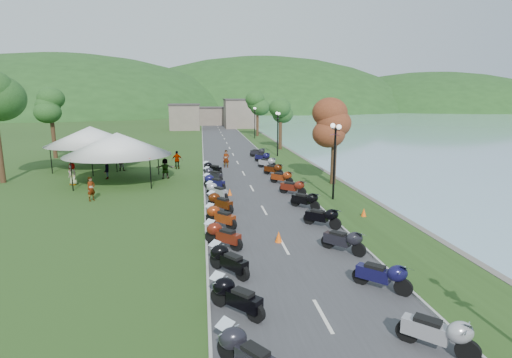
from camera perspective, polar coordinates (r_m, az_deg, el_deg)
name	(u,v)px	position (r m, az deg, el deg)	size (l,w,h in m)	color
road	(233,154)	(47.67, -3.30, 3.52)	(7.00, 120.00, 0.02)	#3C3C3F
hills_backdrop	(208,110)	(207.19, -6.82, 9.76)	(360.00, 120.00, 76.00)	#285621
far_building	(209,116)	(92.16, -6.79, 8.97)	(18.00, 16.00, 5.00)	#796B5E
moto_row_left	(224,236)	(18.45, -4.57, -8.11)	(2.60, 37.22, 1.10)	#331411
moto_row_right	(298,193)	(26.38, 5.97, -2.04)	(2.60, 41.39, 1.10)	#331411
vendor_tent_main	(118,157)	(33.84, -19.06, 2.93)	(5.60, 5.60, 4.00)	silver
vendor_tent_side	(92,147)	(41.79, -22.44, 4.24)	(5.61, 5.61, 4.00)	silver
tree_lakeside	(334,137)	(31.61, 11.15, 5.86)	(2.66, 2.66, 7.38)	#2B5D23
pedestrian_a	(92,201)	(28.68, -22.37, -2.89)	(0.59, 0.43, 1.63)	slate
pedestrian_b	(122,171)	(39.35, -18.63, 1.15)	(0.78, 0.43, 1.61)	slate
pedestrian_c	(107,179)	(35.78, -20.54, 0.01)	(1.13, 0.47, 1.76)	slate
traffic_cone_near	(279,237)	(19.11, 3.25, -8.25)	(0.36, 0.36, 0.56)	#F2590C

